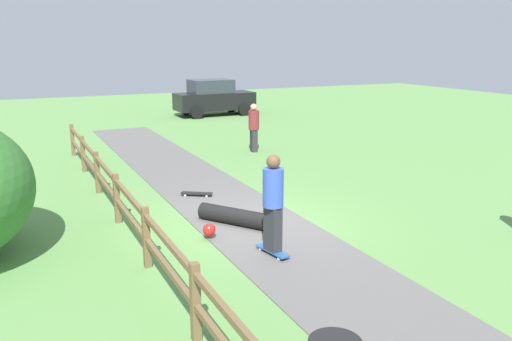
{
  "coord_description": "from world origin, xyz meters",
  "views": [
    {
      "loc": [
        -4.57,
        -9.76,
        3.85
      ],
      "look_at": [
        0.44,
        0.62,
        1.0
      ],
      "focal_mm": 36.46,
      "sensor_mm": 36.0,
      "label": 1
    }
  ],
  "objects_px": {
    "skater_fallen": "(232,217)",
    "bystander_maroon": "(254,125)",
    "skateboard_loose": "(197,193)",
    "parked_car_black": "(214,97)",
    "skater_riding": "(273,199)"
  },
  "relations": [
    {
      "from": "skater_fallen",
      "to": "bystander_maroon",
      "type": "xyz_separation_m",
      "value": [
        3.8,
        6.89,
        0.75
      ]
    },
    {
      "from": "skateboard_loose",
      "to": "bystander_maroon",
      "type": "distance_m",
      "value": 5.91
    },
    {
      "from": "parked_car_black",
      "to": "skater_riding",
      "type": "bearing_deg",
      "value": -107.99
    },
    {
      "from": "skater_riding",
      "to": "skateboard_loose",
      "type": "xyz_separation_m",
      "value": [
        -0.01,
        4.19,
        -1.0
      ]
    },
    {
      "from": "skater_riding",
      "to": "skater_fallen",
      "type": "distance_m",
      "value": 1.99
    },
    {
      "from": "skater_riding",
      "to": "skater_fallen",
      "type": "xyz_separation_m",
      "value": [
        -0.05,
        1.78,
        -0.88
      ]
    },
    {
      "from": "skater_fallen",
      "to": "bystander_maroon",
      "type": "relative_size",
      "value": 0.91
    },
    {
      "from": "skater_riding",
      "to": "parked_car_black",
      "type": "bearing_deg",
      "value": 72.01
    },
    {
      "from": "skater_fallen",
      "to": "bystander_maroon",
      "type": "distance_m",
      "value": 7.9
    },
    {
      "from": "parked_car_black",
      "to": "skater_fallen",
      "type": "bearing_deg",
      "value": -109.93
    },
    {
      "from": "skater_riding",
      "to": "parked_car_black",
      "type": "height_order",
      "value": "parked_car_black"
    },
    {
      "from": "skateboard_loose",
      "to": "parked_car_black",
      "type": "distance_m",
      "value": 15.33
    },
    {
      "from": "skateboard_loose",
      "to": "bystander_maroon",
      "type": "relative_size",
      "value": 0.45
    },
    {
      "from": "skater_fallen",
      "to": "skateboard_loose",
      "type": "height_order",
      "value": "skater_fallen"
    },
    {
      "from": "skater_riding",
      "to": "skateboard_loose",
      "type": "bearing_deg",
      "value": 90.16
    }
  ]
}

